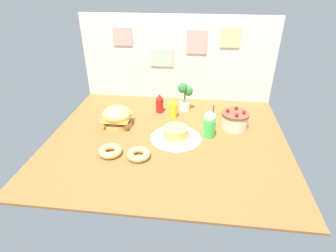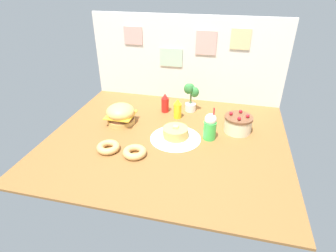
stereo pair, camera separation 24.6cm
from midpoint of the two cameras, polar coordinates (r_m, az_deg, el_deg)
The scene contains 12 objects.
ground_plane at distance 2.50m, azimuth 2.56°, elevation -2.78°, with size 2.15×1.85×0.02m, color brown.
back_wall at distance 3.14m, azimuth 6.13°, elevation 13.73°, with size 2.15×0.04×0.94m.
doily_mat at distance 2.50m, azimuth 4.40°, elevation -2.60°, with size 0.46×0.46×0.00m, color white.
burger at distance 2.72m, azimuth -7.31°, elevation 2.39°, with size 0.28×0.28×0.20m.
pancake_stack at distance 2.47m, azimuth 4.44°, elevation -1.70°, with size 0.36×0.36×0.13m.
layer_cake at distance 2.68m, azimuth 16.98°, elevation 0.39°, with size 0.26×0.26×0.19m.
ketchup_bottle at distance 2.92m, azimuth 1.80°, elevation 4.69°, with size 0.08×0.08×0.21m.
mustard_bottle at distance 2.80m, azimuth 4.53°, elevation 3.46°, with size 0.08×0.08×0.21m.
cream_soda_cup at distance 2.48m, azimuth 11.58°, elevation -0.19°, with size 0.12×0.12×0.32m.
donut_pink_glaze at distance 2.35m, azimuth -9.45°, elevation -4.45°, with size 0.20×0.20×0.06m.
donut_chocolate at distance 2.26m, azimuth -3.88°, elevation -5.54°, with size 0.20×0.20×0.06m.
potted_plant at distance 2.94m, azimuth 7.20°, elevation 6.17°, with size 0.16×0.12×0.32m.
Camera 2 is at (0.50, -2.06, 1.33)m, focal length 29.22 mm.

